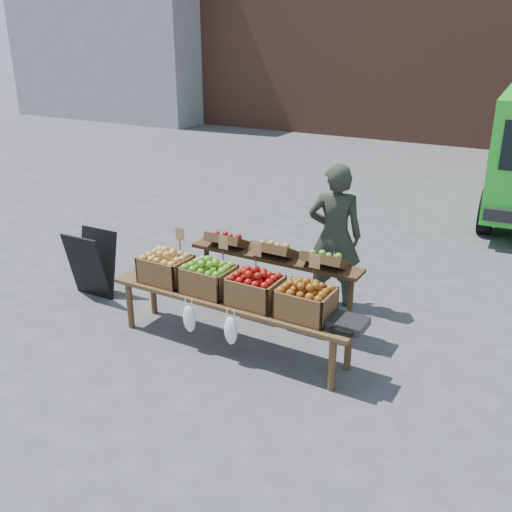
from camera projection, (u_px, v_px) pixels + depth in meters
The scene contains 11 objects.
ground at pixel (285, 381), 5.38m from camera, with size 80.00×80.00×0.00m, color #47474A.
grey_building at pixel (112, 20), 21.09m from camera, with size 8.00×3.00×7.00m, color gray.
vendor at pixel (335, 236), 6.62m from camera, with size 0.63×0.41×1.72m, color #242A20.
chalkboard_sign at pixel (92, 264), 6.99m from camera, with size 0.55×0.31×0.84m, color black, non-canonical shape.
back_table at pixel (274, 279), 6.31m from camera, with size 2.10×0.44×1.04m, color #3C2814, non-canonical shape.
display_bench at pixel (232, 322), 5.87m from camera, with size 2.70×0.56×0.57m, color #4E341E, non-canonical shape.
crate_golden_apples at pixel (166, 269), 6.09m from camera, with size 0.50×0.40×0.28m, color #A79933, non-canonical shape.
crate_russet_pears at pixel (208, 279), 5.84m from camera, with size 0.50×0.40×0.28m, color #54872B, non-canonical shape.
crate_red_apples at pixel (255, 291), 5.58m from camera, with size 0.50×0.40×0.28m, color #690C0B, non-canonical shape.
crate_green_apples at pixel (306, 303), 5.33m from camera, with size 0.50×0.40×0.28m, color #904215, non-canonical shape.
weighing_scale at pixel (348, 323), 5.16m from camera, with size 0.34×0.30×0.08m, color black.
Camera 1 is at (2.05, -4.10, 3.07)m, focal length 40.00 mm.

